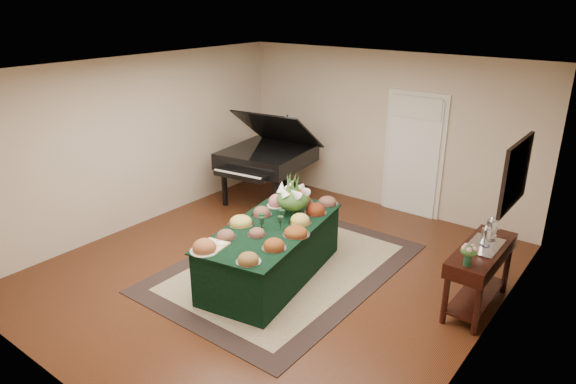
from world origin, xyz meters
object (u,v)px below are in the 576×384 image
Objects in this scene: floral_centerpiece at (293,195)px; grand_piano at (267,156)px; mahogany_sideboard at (481,262)px; buffet_table at (272,252)px.

floral_centerpiece is 2.39m from grand_piano.
grand_piano is (-1.77, 1.59, -0.17)m from floral_centerpiece.
mahogany_sideboard is at bearing 10.59° from floral_centerpiece.
mahogany_sideboard reaches higher than buffet_table.
floral_centerpiece is at bearing -169.41° from mahogany_sideboard.
floral_centerpiece is 2.50m from mahogany_sideboard.
grand_piano is 4.35m from mahogany_sideboard.
mahogany_sideboard is (4.20, -1.14, -0.23)m from grand_piano.
floral_centerpiece is at bearing 93.19° from buffet_table.
floral_centerpiece is (-0.03, 0.49, 0.64)m from buffet_table.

